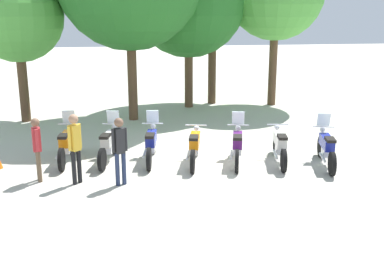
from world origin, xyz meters
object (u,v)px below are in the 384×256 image
Objects in this scene: motorcycle_5 at (280,145)px; person_1 at (75,143)px; motorcycle_4 at (237,145)px; person_0 at (120,146)px; tree_2 at (189,0)px; motorcycle_1 at (109,144)px; motorcycle_3 at (195,146)px; motorcycle_6 at (326,148)px; motorcycle_2 at (151,143)px; tree_0 at (17,16)px; person_2 at (37,145)px; motorcycle_0 at (66,144)px.

person_1 is at bearing 109.18° from motorcycle_5.
person_0 reaches higher than motorcycle_4.
tree_2 is at bearing 109.57° from person_1.
motorcycle_4 is 3.53m from person_0.
motorcycle_1 is 8.80m from tree_2.
motorcycle_5 is at bearing -83.95° from motorcycle_3.
motorcycle_6 reaches higher than motorcycle_3.
person_1 reaches higher than motorcycle_1.
motorcycle_4 is (1.20, -0.12, 0.01)m from motorcycle_3.
motorcycle_1 is 0.31× the size of tree_2.
tree_0 is at bearing 47.75° from motorcycle_2.
motorcycle_4 is at bearing 57.20° from person_1.
person_2 is at bearing -120.48° from tree_2.
motorcycle_4 is 2.46m from motorcycle_6.
person_2 is (-4.12, -0.82, 0.45)m from motorcycle_3.
motorcycle_1 is at bearing 91.22° from motorcycle_5.
motorcycle_6 is at bearing 47.90° from person_1.
person_2 is 0.23× the size of tree_2.
person_2 is at bearing 111.38° from motorcycle_4.
motorcycle_2 is 1.27× the size of person_0.
motorcycle_2 is 7.90m from tree_0.
motorcycle_2 is 0.31× the size of tree_2.
motorcycle_5 is 0.38× the size of tree_0.
motorcycle_1 and motorcycle_4 have the same top height.
person_0 is at bearing 162.16° from motorcycle_2.
motorcycle_4 is at bearing -40.64° from tree_0.
person_2 reaches higher than motorcycle_0.
person_2 reaches higher than motorcycle_4.
tree_0 is at bearing 154.57° from person_1.
motorcycle_3 is 0.38× the size of tree_0.
person_0 is 0.25× the size of tree_2.
motorcycle_3 is at bearing -77.12° from person_0.
motorcycle_5 is 1.28m from motorcycle_6.
motorcycle_1 is 0.99× the size of motorcycle_2.
tree_2 reaches higher than motorcycle_4.
motorcycle_0 is 2.42m from motorcycle_2.
tree_0 is (-1.64, 6.67, 3.00)m from person_2.
motorcycle_6 is at bearing -97.49° from motorcycle_0.
tree_0 is (-6.96, 5.97, 3.44)m from motorcycle_4.
person_1 is at bearing 147.32° from person_2.
motorcycle_3 is (3.60, -0.67, -0.01)m from motorcycle_0.
motorcycle_1 and motorcycle_6 have the same top height.
motorcycle_3 is 4.22m from person_2.
motorcycle_1 is 6.12m from motorcycle_6.
motorcycle_4 is 1.20× the size of person_1.
motorcycle_3 is at bearing -96.31° from tree_2.
motorcycle_2 is 1.02× the size of motorcycle_4.
motorcycle_3 is 8.67m from tree_2.
motorcycle_6 is 6.79m from person_1.
person_0 is at bearing -62.91° from tree_0.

